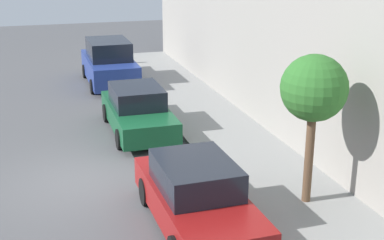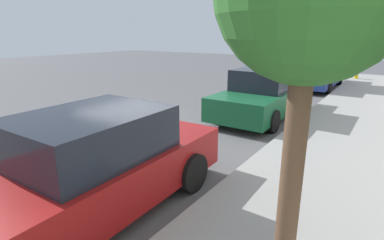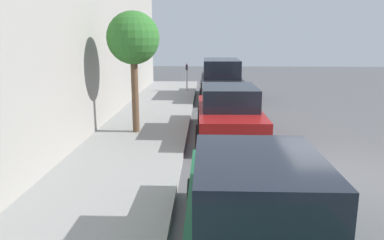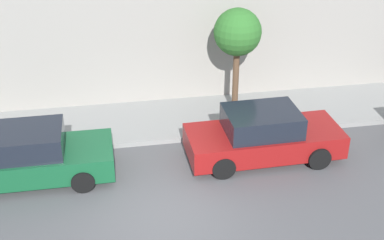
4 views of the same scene
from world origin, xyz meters
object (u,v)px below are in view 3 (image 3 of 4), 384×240
at_px(parked_sedan_second, 229,113).
at_px(parking_meter_near, 187,74).
at_px(parked_sedan_third, 256,215).
at_px(street_tree, 133,39).
at_px(parked_minivan_nearest, 221,80).

xyz_separation_m(parked_sedan_second, parking_meter_near, (1.69, -8.46, 0.31)).
distance_m(parked_sedan_third, street_tree, 7.37).
bearing_deg(parking_meter_near, parked_sedan_second, 101.31).
bearing_deg(street_tree, parked_sedan_third, 113.13).
relative_size(parked_sedan_second, parking_meter_near, 3.17).
height_order(parked_minivan_nearest, parked_sedan_third, parked_minivan_nearest).
xyz_separation_m(parking_meter_near, street_tree, (1.11, 8.61, 1.87)).
bearing_deg(parked_minivan_nearest, street_tree, 68.33).
height_order(parking_meter_near, street_tree, street_tree).
relative_size(parked_minivan_nearest, street_tree, 1.38).
distance_m(parked_minivan_nearest, parking_meter_near, 2.27).
bearing_deg(parked_sedan_second, parking_meter_near, -78.69).
distance_m(parked_sedan_second, street_tree, 3.55).
bearing_deg(parking_meter_near, parked_sedan_third, 96.28).
relative_size(parked_minivan_nearest, parked_sedan_third, 1.09).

